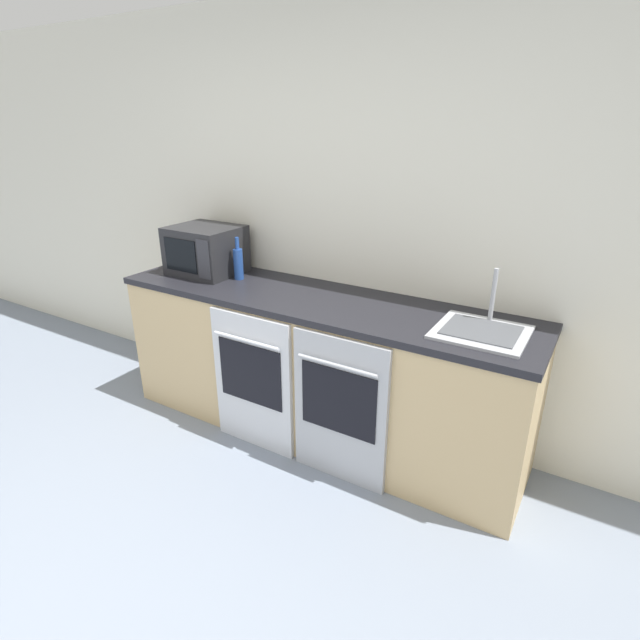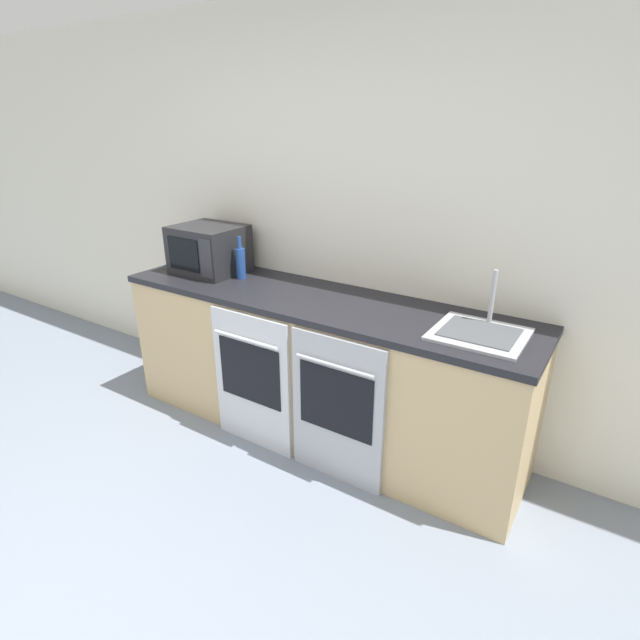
% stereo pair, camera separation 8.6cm
% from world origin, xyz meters
% --- Properties ---
extents(wall_back, '(10.00, 0.06, 2.60)m').
position_xyz_m(wall_back, '(0.00, 2.25, 1.30)').
color(wall_back, silver).
rests_on(wall_back, ground_plane).
extents(counter_back, '(2.63, 0.67, 0.93)m').
position_xyz_m(counter_back, '(0.00, 1.90, 0.47)').
color(counter_back, tan).
rests_on(counter_back, ground_plane).
extents(oven_left, '(0.57, 0.06, 0.88)m').
position_xyz_m(oven_left, '(-0.25, 1.56, 0.45)').
color(oven_left, silver).
rests_on(oven_left, ground_plane).
extents(oven_right, '(0.57, 0.06, 0.88)m').
position_xyz_m(oven_right, '(0.36, 1.56, 0.45)').
color(oven_right, '#A8AAAF').
rests_on(oven_right, ground_plane).
extents(microwave, '(0.46, 0.40, 0.32)m').
position_xyz_m(microwave, '(-0.91, 1.95, 1.09)').
color(microwave, '#232326').
rests_on(microwave, counter_back).
extents(bottle_red, '(0.08, 0.08, 0.23)m').
position_xyz_m(bottle_red, '(-1.20, 1.91, 1.02)').
color(bottle_red, maroon).
rests_on(bottle_red, counter_back).
extents(bottle_blue, '(0.06, 0.06, 0.28)m').
position_xyz_m(bottle_blue, '(-0.63, 1.95, 1.04)').
color(bottle_blue, '#234793').
rests_on(bottle_blue, counter_back).
extents(sink, '(0.44, 0.41, 0.29)m').
position_xyz_m(sink, '(0.98, 1.88, 0.95)').
color(sink, '#A8AAAF').
rests_on(sink, counter_back).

